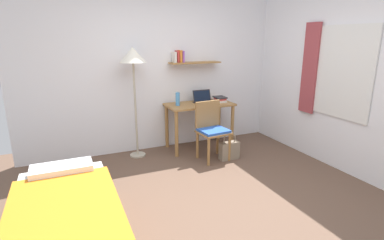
{
  "coord_description": "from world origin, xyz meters",
  "views": [
    {
      "loc": [
        -1.46,
        -2.65,
        1.8
      ],
      "look_at": [
        -0.08,
        0.51,
        0.85
      ],
      "focal_mm": 28.12,
      "sensor_mm": 36.0,
      "label": 1
    }
  ],
  "objects_px": {
    "standing_lamp": "(133,61)",
    "water_bottle": "(178,99)",
    "laptop": "(203,99)",
    "handbag": "(229,150)",
    "desk_chair": "(211,128)",
    "bed": "(67,233)",
    "desk": "(200,112)",
    "book_stack": "(220,99)"
  },
  "relations": [
    {
      "from": "laptop",
      "to": "handbag",
      "type": "xyz_separation_m",
      "value": [
        0.11,
        -0.71,
        -0.66
      ]
    },
    {
      "from": "water_bottle",
      "to": "handbag",
      "type": "xyz_separation_m",
      "value": [
        0.58,
        -0.66,
        -0.71
      ]
    },
    {
      "from": "bed",
      "to": "desk",
      "type": "height_order",
      "value": "desk"
    },
    {
      "from": "standing_lamp",
      "to": "water_bottle",
      "type": "distance_m",
      "value": 0.9
    },
    {
      "from": "desk_chair",
      "to": "laptop",
      "type": "height_order",
      "value": "laptop"
    },
    {
      "from": "handbag",
      "to": "book_stack",
      "type": "bearing_deg",
      "value": 74.7
    },
    {
      "from": "standing_lamp",
      "to": "book_stack",
      "type": "bearing_deg",
      "value": -1.7
    },
    {
      "from": "bed",
      "to": "handbag",
      "type": "bearing_deg",
      "value": 29.73
    },
    {
      "from": "desk_chair",
      "to": "water_bottle",
      "type": "height_order",
      "value": "water_bottle"
    },
    {
      "from": "bed",
      "to": "handbag",
      "type": "height_order",
      "value": "bed"
    },
    {
      "from": "book_stack",
      "to": "desk",
      "type": "bearing_deg",
      "value": -179.48
    },
    {
      "from": "laptop",
      "to": "handbag",
      "type": "distance_m",
      "value": 0.98
    },
    {
      "from": "desk",
      "to": "standing_lamp",
      "type": "relative_size",
      "value": 0.65
    },
    {
      "from": "handbag",
      "to": "bed",
      "type": "bearing_deg",
      "value": -150.27
    },
    {
      "from": "desk",
      "to": "water_bottle",
      "type": "height_order",
      "value": "water_bottle"
    },
    {
      "from": "bed",
      "to": "water_bottle",
      "type": "distance_m",
      "value": 2.72
    },
    {
      "from": "desk_chair",
      "to": "standing_lamp",
      "type": "xyz_separation_m",
      "value": [
        -1.02,
        0.55,
        0.98
      ]
    },
    {
      "from": "water_bottle",
      "to": "desk",
      "type": "bearing_deg",
      "value": -1.83
    },
    {
      "from": "desk",
      "to": "desk_chair",
      "type": "relative_size",
      "value": 1.24
    },
    {
      "from": "desk_chair",
      "to": "handbag",
      "type": "height_order",
      "value": "desk_chair"
    },
    {
      "from": "desk",
      "to": "standing_lamp",
      "type": "bearing_deg",
      "value": 177.49
    },
    {
      "from": "standing_lamp",
      "to": "water_bottle",
      "type": "xyz_separation_m",
      "value": [
        0.67,
        -0.03,
        -0.61
      ]
    },
    {
      "from": "desk",
      "to": "standing_lamp",
      "type": "height_order",
      "value": "standing_lamp"
    },
    {
      "from": "desk",
      "to": "book_stack",
      "type": "height_order",
      "value": "book_stack"
    },
    {
      "from": "standing_lamp",
      "to": "water_bottle",
      "type": "bearing_deg",
      "value": -2.89
    },
    {
      "from": "book_stack",
      "to": "handbag",
      "type": "bearing_deg",
      "value": -105.3
    },
    {
      "from": "bed",
      "to": "water_bottle",
      "type": "bearing_deg",
      "value": 48.7
    },
    {
      "from": "bed",
      "to": "standing_lamp",
      "type": "height_order",
      "value": "standing_lamp"
    },
    {
      "from": "standing_lamp",
      "to": "laptop",
      "type": "distance_m",
      "value": 1.32
    },
    {
      "from": "standing_lamp",
      "to": "handbag",
      "type": "relative_size",
      "value": 3.92
    },
    {
      "from": "bed",
      "to": "standing_lamp",
      "type": "xyz_separation_m",
      "value": [
        1.08,
        2.02,
        1.23
      ]
    },
    {
      "from": "standing_lamp",
      "to": "handbag",
      "type": "xyz_separation_m",
      "value": [
        1.25,
        -0.69,
        -1.32
      ]
    },
    {
      "from": "bed",
      "to": "water_bottle",
      "type": "relative_size",
      "value": 9.31
    },
    {
      "from": "bed",
      "to": "desk_chair",
      "type": "relative_size",
      "value": 2.25
    },
    {
      "from": "bed",
      "to": "laptop",
      "type": "height_order",
      "value": "laptop"
    },
    {
      "from": "desk_chair",
      "to": "book_stack",
      "type": "distance_m",
      "value": 0.72
    },
    {
      "from": "laptop",
      "to": "book_stack",
      "type": "distance_m",
      "value": 0.3
    },
    {
      "from": "standing_lamp",
      "to": "book_stack",
      "type": "relative_size",
      "value": 6.75
    },
    {
      "from": "standing_lamp",
      "to": "laptop",
      "type": "height_order",
      "value": "standing_lamp"
    },
    {
      "from": "bed",
      "to": "desk",
      "type": "relative_size",
      "value": 1.81
    },
    {
      "from": "standing_lamp",
      "to": "water_bottle",
      "type": "relative_size",
      "value": 7.91
    },
    {
      "from": "desk_chair",
      "to": "standing_lamp",
      "type": "bearing_deg",
      "value": 151.73
    }
  ]
}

